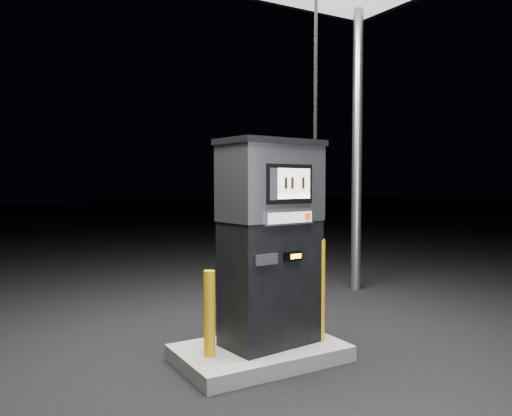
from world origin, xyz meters
TOP-DOWN VIEW (x-y plane):
  - ground at (0.00, 0.00)m, footprint 80.00×80.00m
  - pump_island at (0.00, 0.00)m, footprint 1.60×1.00m
  - fuel_dispenser at (0.12, 0.00)m, footprint 1.14×0.71m
  - bollard_left at (-0.55, -0.01)m, footprint 0.12×0.12m
  - bollard_right at (0.60, -0.14)m, footprint 0.17×0.17m

SIDE VIEW (x-z plane):
  - ground at x=0.00m, z-range 0.00..0.00m
  - pump_island at x=0.00m, z-range 0.00..0.15m
  - bollard_left at x=-0.55m, z-range 0.15..0.94m
  - bollard_right at x=0.60m, z-range 0.15..1.17m
  - fuel_dispenser at x=0.12m, z-range -0.90..3.27m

